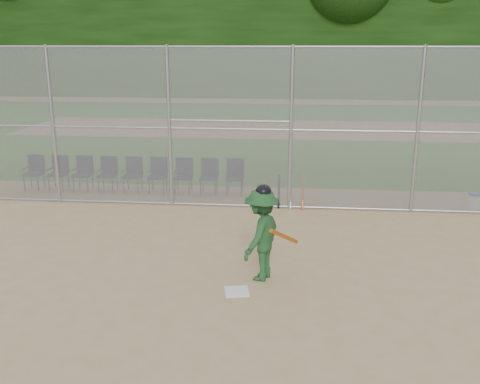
# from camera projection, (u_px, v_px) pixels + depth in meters

# --- Properties ---
(ground) EXTENTS (100.00, 100.00, 0.00)m
(ground) POSITION_uv_depth(u_px,v_px,m) (225.00, 297.00, 8.79)
(ground) COLOR tan
(ground) RESTS_ON ground
(grass_strip) EXTENTS (100.00, 100.00, 0.00)m
(grass_strip) POSITION_uv_depth(u_px,v_px,m) (270.00, 129.00, 26.05)
(grass_strip) COLOR #255C1B
(grass_strip) RESTS_ON ground
(dirt_patch_far) EXTENTS (24.00, 24.00, 0.00)m
(dirt_patch_far) POSITION_uv_depth(u_px,v_px,m) (270.00, 129.00, 26.05)
(dirt_patch_far) COLOR tan
(dirt_patch_far) RESTS_ON ground
(backstop_fence) EXTENTS (16.09, 0.09, 4.00)m
(backstop_fence) POSITION_uv_depth(u_px,v_px,m) (250.00, 126.00, 13.03)
(backstop_fence) COLOR gray
(backstop_fence) RESTS_ON ground
(treeline) EXTENTS (81.00, 60.00, 11.00)m
(treeline) POSITION_uv_depth(u_px,v_px,m) (274.00, 12.00, 26.49)
(treeline) COLOR black
(treeline) RESTS_ON ground
(home_plate) EXTENTS (0.47, 0.47, 0.02)m
(home_plate) POSITION_uv_depth(u_px,v_px,m) (237.00, 291.00, 8.96)
(home_plate) COLOR silver
(home_plate) RESTS_ON ground
(batter_at_plate) EXTENTS (1.13, 1.35, 1.73)m
(batter_at_plate) POSITION_uv_depth(u_px,v_px,m) (261.00, 234.00, 9.27)
(batter_at_plate) COLOR #1E4C23
(batter_at_plate) RESTS_ON ground
(water_cooler) EXTENTS (0.32, 0.32, 0.40)m
(water_cooler) POSITION_uv_depth(u_px,v_px,m) (475.00, 201.00, 13.42)
(water_cooler) COLOR white
(water_cooler) RESTS_ON ground
(spare_bats) EXTENTS (0.96, 0.40, 0.83)m
(spare_bats) POSITION_uv_depth(u_px,v_px,m) (285.00, 192.00, 13.50)
(spare_bats) COLOR #D84C14
(spare_bats) RESTS_ON ground
(chair_0) EXTENTS (0.54, 0.52, 0.96)m
(chair_0) POSITION_uv_depth(u_px,v_px,m) (34.00, 173.00, 15.16)
(chair_0) COLOR black
(chair_0) RESTS_ON ground
(chair_1) EXTENTS (0.54, 0.52, 0.96)m
(chair_1) POSITION_uv_depth(u_px,v_px,m) (58.00, 173.00, 15.09)
(chair_1) COLOR black
(chair_1) RESTS_ON ground
(chair_2) EXTENTS (0.54, 0.52, 0.96)m
(chair_2) POSITION_uv_depth(u_px,v_px,m) (83.00, 174.00, 15.02)
(chair_2) COLOR black
(chair_2) RESTS_ON ground
(chair_3) EXTENTS (0.54, 0.52, 0.96)m
(chair_3) POSITION_uv_depth(u_px,v_px,m) (107.00, 175.00, 14.96)
(chair_3) COLOR black
(chair_3) RESTS_ON ground
(chair_4) EXTENTS (0.54, 0.52, 0.96)m
(chair_4) POSITION_uv_depth(u_px,v_px,m) (132.00, 175.00, 14.89)
(chair_4) COLOR black
(chair_4) RESTS_ON ground
(chair_5) EXTENTS (0.54, 0.52, 0.96)m
(chair_5) POSITION_uv_depth(u_px,v_px,m) (158.00, 176.00, 14.82)
(chair_5) COLOR black
(chair_5) RESTS_ON ground
(chair_6) EXTENTS (0.54, 0.52, 0.96)m
(chair_6) POSITION_uv_depth(u_px,v_px,m) (183.00, 176.00, 14.76)
(chair_6) COLOR black
(chair_6) RESTS_ON ground
(chair_7) EXTENTS (0.54, 0.52, 0.96)m
(chair_7) POSITION_uv_depth(u_px,v_px,m) (209.00, 177.00, 14.69)
(chair_7) COLOR black
(chair_7) RESTS_ON ground
(chair_8) EXTENTS (0.54, 0.52, 0.96)m
(chair_8) POSITION_uv_depth(u_px,v_px,m) (235.00, 178.00, 14.62)
(chair_8) COLOR black
(chair_8) RESTS_ON ground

